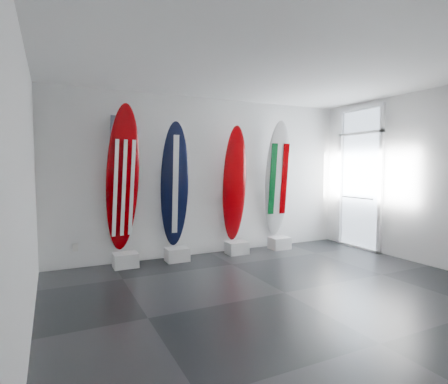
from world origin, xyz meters
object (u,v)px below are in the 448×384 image
surfboard_usa (123,179)px  surfboard_swiss (235,184)px  surfboard_italy (277,179)px  surfboard_navy (175,185)px

surfboard_usa → surfboard_swiss: size_ratio=1.12×
surfboard_usa → surfboard_swiss: surfboard_usa is taller
surfboard_usa → surfboard_swiss: (2.12, 0.00, -0.12)m
surfboard_usa → surfboard_italy: 3.12m
surfboard_swiss → surfboard_italy: size_ratio=0.94×
surfboard_italy → surfboard_usa: bearing=-170.5°
surfboard_usa → surfboard_italy: bearing=-9.9°
surfboard_navy → surfboard_italy: surfboard_italy is taller
surfboard_navy → surfboard_swiss: (1.21, 0.00, -0.00)m
surfboard_navy → surfboard_italy: size_ratio=0.94×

